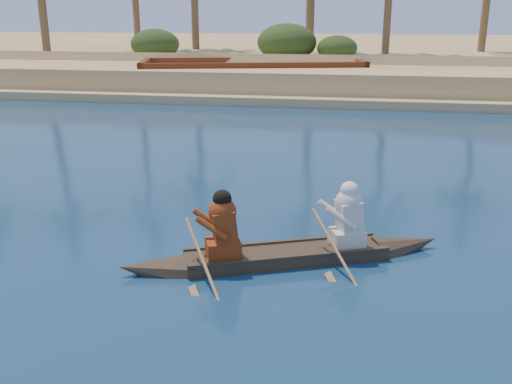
# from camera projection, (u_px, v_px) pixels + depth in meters

# --- Properties ---
(sandy_embankment) EXTENTS (150.00, 51.00, 1.50)m
(sandy_embankment) POSITION_uv_depth(u_px,v_px,m) (445.00, 56.00, 45.43)
(sandy_embankment) COLOR tan
(sandy_embankment) RESTS_ON ground
(shrub_cluster) EXTENTS (100.00, 6.00, 2.40)m
(shrub_cluster) POSITION_uv_depth(u_px,v_px,m) (486.00, 63.00, 30.78)
(shrub_cluster) COLOR #1E3A15
(shrub_cluster) RESTS_ON ground
(canoe) EXTENTS (5.09, 2.65, 1.44)m
(canoe) POSITION_uv_depth(u_px,v_px,m) (286.00, 245.00, 9.00)
(canoe) COLOR #3B3020
(canoe) RESTS_ON ground
(barge_mid) EXTENTS (11.55, 6.24, 1.83)m
(barge_mid) POSITION_uv_depth(u_px,v_px,m) (252.00, 78.00, 28.72)
(barge_mid) COLOR maroon
(barge_mid) RESTS_ON ground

